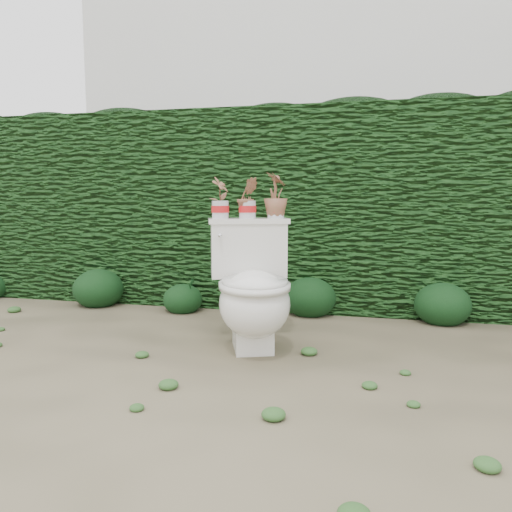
% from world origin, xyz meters
% --- Properties ---
extents(ground, '(60.00, 60.00, 0.00)m').
position_xyz_m(ground, '(0.00, 0.00, 0.00)').
color(ground, '#84795B').
rests_on(ground, ground).
extents(hedge, '(8.00, 1.00, 1.60)m').
position_xyz_m(hedge, '(0.00, 1.60, 0.80)').
color(hedge, '#24591D').
rests_on(hedge, ground).
extents(house_wall, '(8.00, 3.50, 4.00)m').
position_xyz_m(house_wall, '(0.60, 6.00, 2.00)').
color(house_wall, silver).
rests_on(house_wall, ground).
extents(toilet, '(0.66, 0.79, 0.78)m').
position_xyz_m(toilet, '(0.21, 0.12, 0.36)').
color(toilet, silver).
rests_on(toilet, ground).
extents(potted_plant_left, '(0.12, 0.15, 0.24)m').
position_xyz_m(potted_plant_left, '(-0.04, 0.28, 0.90)').
color(potted_plant_left, '#346B21').
rests_on(potted_plant_left, toilet).
extents(potted_plant_center, '(0.17, 0.16, 0.24)m').
position_xyz_m(potted_plant_center, '(0.12, 0.34, 0.90)').
color(potted_plant_center, '#346B21').
rests_on(potted_plant_center, toilet).
extents(potted_plant_right, '(0.21, 0.21, 0.27)m').
position_xyz_m(potted_plant_right, '(0.29, 0.40, 0.91)').
color(potted_plant_right, '#346B21').
rests_on(potted_plant_right, toilet).
extents(liriope_clump_1, '(0.42, 0.42, 0.33)m').
position_xyz_m(liriope_clump_1, '(-1.36, 1.02, 0.17)').
color(liriope_clump_1, '#143B15').
rests_on(liriope_clump_1, ground).
extents(liriope_clump_2, '(0.31, 0.31, 0.25)m').
position_xyz_m(liriope_clump_2, '(-0.58, 0.97, 0.12)').
color(liriope_clump_2, '#143B15').
rests_on(liriope_clump_2, ground).
extents(liriope_clump_3, '(0.40, 0.40, 0.32)m').
position_xyz_m(liriope_clump_3, '(0.42, 1.10, 0.16)').
color(liriope_clump_3, '#143B15').
rests_on(liriope_clump_3, ground).
extents(liriope_clump_4, '(0.40, 0.40, 0.32)m').
position_xyz_m(liriope_clump_4, '(1.39, 1.07, 0.16)').
color(liriope_clump_4, '#143B15').
rests_on(liriope_clump_4, ground).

